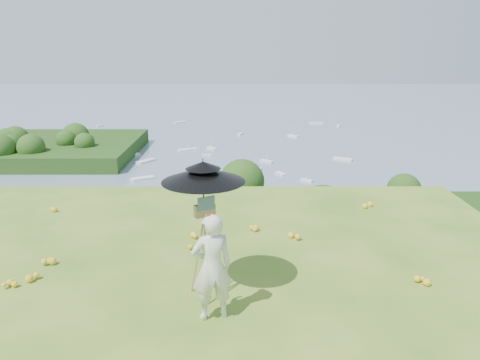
{
  "coord_description": "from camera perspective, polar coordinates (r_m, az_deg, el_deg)",
  "views": [
    {
      "loc": [
        1.32,
        -5.42,
        3.81
      ],
      "look_at": [
        1.34,
        3.54,
        1.2
      ],
      "focal_mm": 35.0,
      "sensor_mm": 36.0,
      "label": 1
    }
  ],
  "objects": [
    {
      "name": "painter_cap",
      "position": [
        6.38,
        -3.56,
        -4.48
      ],
      "size": [
        0.23,
        0.26,
        0.1
      ],
      "primitive_type": null,
      "rotation": [
        0.0,
        0.0,
        0.27
      ],
      "color": "#E47D82",
      "rests_on": "painter"
    },
    {
      "name": "slope_trees",
      "position": [
        44.6,
        -1.87,
        -8.69
      ],
      "size": [
        110.0,
        50.0,
        6.0
      ],
      "primitive_type": null,
      "color": "#244A16",
      "rests_on": "forest_slope"
    },
    {
      "name": "wildflowers",
      "position": [
        6.92,
        -11.63,
        -16.91
      ],
      "size": [
        10.0,
        10.5,
        0.12
      ],
      "primitive_type": null,
      "color": "yellow",
      "rests_on": "ground"
    },
    {
      "name": "field_easel",
      "position": [
        7.21,
        -4.23,
        -8.18
      ],
      "size": [
        0.86,
        0.86,
        1.66
      ],
      "primitive_type": null,
      "rotation": [
        0.0,
        0.0,
        0.5
      ],
      "color": "#B0844A",
      "rests_on": "ground"
    },
    {
      "name": "shoreline_tier",
      "position": [
        89.74,
        -1.01,
        -10.07
      ],
      "size": [
        170.0,
        28.0,
        8.0
      ],
      "primitive_type": "cube",
      "color": "gray",
      "rests_on": "bay_water"
    },
    {
      "name": "moored_boats",
      "position": [
        171.14,
        -4.81,
        3.56
      ],
      "size": [
        140.0,
        140.0,
        0.7
      ],
      "primitive_type": null,
      "color": "white",
      "rests_on": "bay_water"
    },
    {
      "name": "harbor_town",
      "position": [
        87.05,
        -1.04,
        -6.24
      ],
      "size": [
        110.0,
        22.0,
        5.0
      ],
      "primitive_type": null,
      "color": "silver",
      "rests_on": "shoreline_tier"
    },
    {
      "name": "sun_umbrella",
      "position": [
        6.9,
        -4.48,
        -0.79
      ],
      "size": [
        1.67,
        1.67,
        0.85
      ],
      "primitive_type": null,
      "rotation": [
        0.0,
        0.0,
        0.48
      ],
      "color": "black",
      "rests_on": "field_easel"
    },
    {
      "name": "peninsula",
      "position": [
        180.65,
        -25.24,
        4.24
      ],
      "size": [
        90.0,
        60.0,
        12.0
      ],
      "primitive_type": null,
      "color": "#173A0F",
      "rests_on": "bay_water"
    },
    {
      "name": "bay_water",
      "position": [
        248.32,
        -0.48,
        7.51
      ],
      "size": [
        700.0,
        700.0,
        0.0
      ],
      "primitive_type": "plane",
      "color": "slate",
      "rests_on": "ground"
    },
    {
      "name": "ground",
      "position": [
        6.75,
        -12.03,
        -18.48
      ],
      "size": [
        14.0,
        14.0,
        0.0
      ],
      "primitive_type": "plane",
      "color": "#407621",
      "rests_on": "ground"
    },
    {
      "name": "painter",
      "position": [
        6.68,
        -3.44,
        -10.54
      ],
      "size": [
        0.67,
        0.54,
        1.6
      ],
      "primitive_type": "imported",
      "rotation": [
        0.0,
        0.0,
        3.44
      ],
      "color": "beige",
      "rests_on": "ground"
    }
  ]
}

